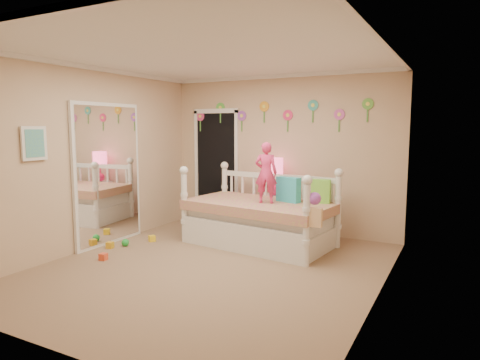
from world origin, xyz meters
The scene contains 18 objects.
floor centered at (0.00, 0.00, 0.00)m, with size 4.00×4.50×0.01m, color #7F684C.
ceiling centered at (0.00, 0.00, 2.60)m, with size 4.00×4.50×0.01m, color white.
back_wall centered at (0.00, 2.25, 1.30)m, with size 4.00×0.01×2.60m, color tan.
left_wall centered at (-2.00, 0.00, 1.30)m, with size 0.01×4.50×2.60m, color tan.
right_wall centered at (2.00, 0.00, 1.30)m, with size 0.01×4.50×2.60m, color tan.
crown_molding centered at (0.00, 0.00, 2.57)m, with size 4.00×4.50×0.06m, color white, non-canonical shape.
daybed centered at (0.07, 1.27, 0.59)m, with size 2.17×1.17×1.18m, color white, non-canonical shape.
pillow_turquoise centered at (0.46, 1.44, 0.84)m, with size 0.37×0.13×0.37m, color #26ADC0.
pillow_lime centered at (0.86, 1.57, 0.83)m, with size 0.36×0.13×0.34m, color #7CD741.
child centered at (0.20, 1.20, 1.10)m, with size 0.32×0.21×0.88m, color #F53776.
nightstand centered at (0.00, 1.99, 0.32)m, with size 0.38×0.29×0.64m, color white.
table_lamp centered at (0.00, 1.99, 1.04)m, with size 0.28×0.28×0.61m.
closet_doorway centered at (-1.25, 2.23, 1.03)m, with size 0.90×0.04×2.07m, color black.
flower_decals centered at (-0.09, 2.24, 1.94)m, with size 3.40×0.02×0.50m, color #B2668C, non-canonical shape.
mirror_closet centered at (-1.96, 0.30, 1.05)m, with size 0.07×1.30×2.10m, color white.
wall_picture centered at (-1.97, -0.90, 1.55)m, with size 0.05×0.34×0.42m, color white.
hanging_bag centered at (1.10, 0.67, 0.72)m, with size 0.20×0.16×0.36m, color beige, non-canonical shape.
toy_scatter centered at (-1.75, 0.02, 0.06)m, with size 0.80×1.30×0.11m, color #996666, non-canonical shape.
Camera 1 is at (2.71, -4.38, 1.75)m, focal length 32.01 mm.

